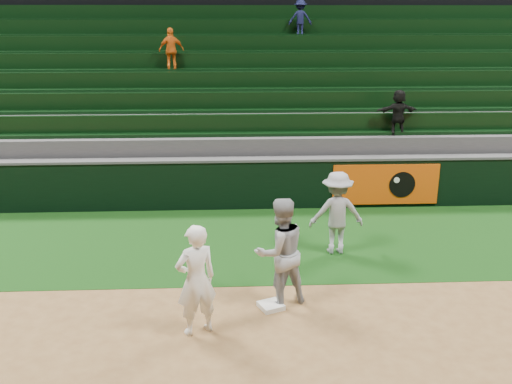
% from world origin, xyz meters
% --- Properties ---
extents(ground, '(70.00, 70.00, 0.00)m').
position_xyz_m(ground, '(0.00, 0.00, 0.00)').
color(ground, brown).
rests_on(ground, ground).
extents(foul_grass, '(36.00, 4.20, 0.01)m').
position_xyz_m(foul_grass, '(0.00, 3.00, 0.00)').
color(foul_grass, black).
rests_on(foul_grass, ground).
extents(first_base, '(0.47, 0.47, 0.08)m').
position_xyz_m(first_base, '(-0.16, 0.12, 0.04)').
color(first_base, white).
rests_on(first_base, ground).
extents(first_baseman, '(0.74, 0.64, 1.71)m').
position_xyz_m(first_baseman, '(-1.31, -0.55, 0.86)').
color(first_baseman, white).
rests_on(first_baseman, ground).
extents(baserunner, '(1.08, 0.97, 1.81)m').
position_xyz_m(baserunner, '(-0.00, 0.30, 0.91)').
color(baserunner, '#9A9EA4').
rests_on(baserunner, ground).
extents(base_coach, '(1.09, 0.64, 1.66)m').
position_xyz_m(base_coach, '(1.29, 2.33, 0.84)').
color(base_coach, '#9497A1').
rests_on(base_coach, foul_grass).
extents(field_wall, '(36.00, 0.45, 1.25)m').
position_xyz_m(field_wall, '(0.03, 5.20, 0.63)').
color(field_wall, black).
rests_on(field_wall, ground).
extents(stadium_seating, '(36.00, 5.95, 4.99)m').
position_xyz_m(stadium_seating, '(-0.00, 8.97, 1.70)').
color(stadium_seating, '#363639').
rests_on(stadium_seating, ground).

